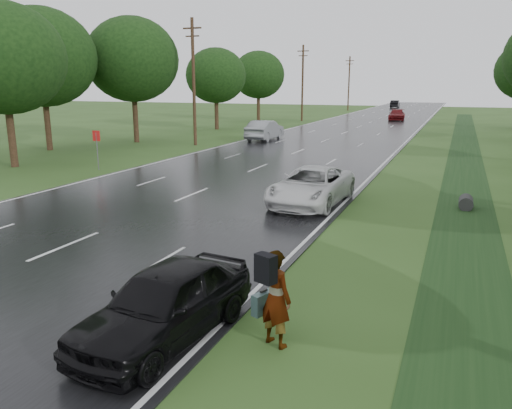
{
  "coord_description": "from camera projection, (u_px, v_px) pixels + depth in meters",
  "views": [
    {
      "loc": [
        11.01,
        -11.38,
        4.91
      ],
      "look_at": [
        5.38,
        2.46,
        1.3
      ],
      "focal_mm": 35.0,
      "sensor_mm": 36.0,
      "label": 1
    }
  ],
  "objects": [
    {
      "name": "tree_west_e",
      "position": [
        41.0,
        57.0,
        36.63
      ],
      "size": [
        8.0,
        8.0,
        10.44
      ],
      "color": "#312314",
      "rests_on": "ground"
    },
    {
      "name": "far_car_red",
      "position": [
        397.0,
        115.0,
        69.2
      ],
      "size": [
        2.39,
        5.22,
        1.48
      ],
      "primitive_type": "imported",
      "rotation": [
        0.0,
        0.0,
        0.06
      ],
      "color": "maroon",
      "rests_on": "road"
    },
    {
      "name": "far_car_dark",
      "position": [
        395.0,
        104.0,
        105.97
      ],
      "size": [
        1.75,
        4.75,
        1.55
      ],
      "primitive_type": "imported",
      "rotation": [
        0.0,
        0.0,
        3.17
      ],
      "color": "black",
      "rests_on": "road"
    },
    {
      "name": "dark_sedan",
      "position": [
        165.0,
        303.0,
        9.68
      ],
      "size": [
        2.24,
        4.54,
        1.49
      ],
      "primitive_type": "imported",
      "rotation": [
        0.0,
        0.0,
        -0.11
      ],
      "color": "black",
      "rests_on": "road"
    },
    {
      "name": "utility_pole_far",
      "position": [
        303.0,
        82.0,
        67.11
      ],
      "size": [
        1.6,
        0.26,
        10.0
      ],
      "color": "#312314",
      "rests_on": "ground"
    },
    {
      "name": "tree_west_c",
      "position": [
        132.0,
        60.0,
        41.81
      ],
      "size": [
        7.8,
        7.8,
        10.43
      ],
      "color": "#312314",
      "rests_on": "ground"
    },
    {
      "name": "edge_stripe_west",
      "position": [
        297.0,
        127.0,
        58.42
      ],
      "size": [
        0.12,
        180.0,
        0.01
      ],
      "primitive_type": "cube",
      "color": "silver",
      "rests_on": "road"
    },
    {
      "name": "road",
      "position": [
        354.0,
        129.0,
        55.95
      ],
      "size": [
        14.0,
        180.0,
        0.04
      ],
      "primitive_type": "cube",
      "color": "black",
      "rests_on": "ground"
    },
    {
      "name": "utility_pole_mid",
      "position": [
        194.0,
        81.0,
        40.09
      ],
      "size": [
        1.6,
        0.26,
        10.0
      ],
      "color": "#312314",
      "rests_on": "ground"
    },
    {
      "name": "tree_west_b",
      "position": [
        3.0,
        58.0,
        28.97
      ],
      "size": [
        7.2,
        7.2,
        9.62
      ],
      "color": "#312314",
      "rests_on": "ground"
    },
    {
      "name": "ground",
      "position": [
        65.0,
        247.0,
        15.43
      ],
      "size": [
        220.0,
        220.0,
        0.0
      ],
      "primitive_type": "plane",
      "color": "#2C491A",
      "rests_on": "ground"
    },
    {
      "name": "pedestrian",
      "position": [
        274.0,
        297.0,
        9.44
      ],
      "size": [
        0.94,
        0.97,
        1.92
      ],
      "rotation": [
        0.0,
        0.0,
        2.76
      ],
      "color": "#A5998C",
      "rests_on": "ground"
    },
    {
      "name": "white_pickup",
      "position": [
        311.0,
        186.0,
        20.68
      ],
      "size": [
        2.8,
        5.59,
        1.52
      ],
      "primitive_type": "imported",
      "rotation": [
        0.0,
        0.0,
        -0.05
      ],
      "color": "silver",
      "rests_on": "road"
    },
    {
      "name": "silver_sedan",
      "position": [
        265.0,
        130.0,
        44.5
      ],
      "size": [
        1.88,
        5.34,
        1.76
      ],
      "primitive_type": "imported",
      "rotation": [
        0.0,
        0.0,
        3.15
      ],
      "color": "gray",
      "rests_on": "road"
    },
    {
      "name": "tree_west_d",
      "position": [
        216.0,
        76.0,
        54.38
      ],
      "size": [
        6.6,
        6.6,
        8.8
      ],
      "color": "#312314",
      "rests_on": "ground"
    },
    {
      "name": "utility_pole_distant",
      "position": [
        349.0,
        83.0,
        94.12
      ],
      "size": [
        1.6,
        0.26,
        10.0
      ],
      "color": "#312314",
      "rests_on": "ground"
    },
    {
      "name": "drainage_ditch",
      "position": [
        465.0,
        173.0,
        28.06
      ],
      "size": [
        2.2,
        120.0,
        0.56
      ],
      "color": "black",
      "rests_on": "ground"
    },
    {
      "name": "center_line",
      "position": [
        354.0,
        129.0,
        55.95
      ],
      "size": [
        0.12,
        180.0,
        0.01
      ],
      "primitive_type": "cube",
      "color": "silver",
      "rests_on": "road"
    },
    {
      "name": "edge_stripe_east",
      "position": [
        417.0,
        131.0,
        53.48
      ],
      "size": [
        0.12,
        180.0,
        0.01
      ],
      "primitive_type": "cube",
      "color": "silver",
      "rests_on": "road"
    },
    {
      "name": "road_sign",
      "position": [
        97.0,
        142.0,
        28.97
      ],
      "size": [
        0.5,
        0.06,
        2.3
      ],
      "color": "slate",
      "rests_on": "ground"
    },
    {
      "name": "tree_west_f",
      "position": [
        258.0,
        75.0,
        67.14
      ],
      "size": [
        7.0,
        7.0,
        9.29
      ],
      "color": "#312314",
      "rests_on": "ground"
    }
  ]
}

